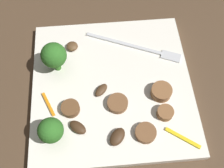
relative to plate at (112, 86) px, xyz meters
name	(u,v)px	position (x,y,z in m)	size (l,w,h in m)	color
ground_plane	(112,88)	(0.00, 0.00, -0.01)	(1.40, 1.40, 0.00)	#4C3826
plate	(112,86)	(0.00, 0.00, 0.00)	(0.27, 0.27, 0.02)	white
fork	(140,48)	(0.06, 0.07, 0.01)	(0.17, 0.08, 0.00)	silver
broccoli_floret_0	(51,131)	(-0.10, -0.08, 0.04)	(0.04, 0.04, 0.05)	#347525
broccoli_floret_1	(54,56)	(-0.09, 0.04, 0.05)	(0.04, 0.04, 0.06)	#347525
sausage_slice_0	(161,92)	(0.08, -0.03, 0.02)	(0.03, 0.03, 0.02)	brown
sausage_slice_1	(71,108)	(-0.07, -0.04, 0.01)	(0.03, 0.03, 0.01)	brown
sausage_slice_2	(118,103)	(0.01, -0.04, 0.01)	(0.03, 0.03, 0.01)	brown
sausage_slice_3	(146,133)	(0.04, -0.09, 0.01)	(0.03, 0.03, 0.01)	brown
sausage_slice_4	(165,113)	(0.08, -0.06, 0.01)	(0.03, 0.03, 0.01)	brown
mushroom_0	(72,46)	(-0.07, 0.08, 0.01)	(0.02, 0.02, 0.01)	brown
mushroom_1	(78,127)	(-0.06, -0.07, 0.01)	(0.03, 0.02, 0.01)	#422B19
mushroom_2	(119,137)	(0.00, -0.09, 0.01)	(0.03, 0.02, 0.01)	#422B19
mushroom_3	(101,90)	(-0.02, -0.01, 0.01)	(0.03, 0.01, 0.01)	#4C331E
pepper_strip_0	(48,104)	(-0.11, -0.03, 0.01)	(0.05, 0.00, 0.00)	orange
pepper_strip_1	(183,138)	(0.10, -0.10, 0.01)	(0.06, 0.01, 0.00)	yellow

